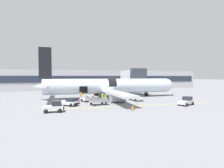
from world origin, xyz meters
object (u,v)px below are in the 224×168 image
Objects in this scene: suitcase_on_tarmac_upright at (78,101)px; suitcase_on_tarmac_spare at (78,102)px; baggage_tug_rear at (136,97)px; baggage_tug_spare at (186,101)px; baggage_cart_queued at (99,101)px; ground_crew_driver at (81,96)px; baggage_tug_lead at (54,107)px; ground_crew_loader_b at (105,98)px; baggage_cart_loading at (90,99)px; ground_crew_loader_a at (103,97)px; airplane at (109,86)px; baggage_tug_mid at (69,102)px.

suitcase_on_tarmac_spare is at bearing -90.80° from suitcase_on_tarmac_upright.
baggage_tug_rear is 9.77m from baggage_tug_spare.
ground_crew_driver is at bearing 106.94° from baggage_cart_queued.
baggage_tug_lead is 1.71× the size of ground_crew_driver.
suitcase_on_tarmac_spare is (-17.44, 7.10, -0.36)m from baggage_tug_spare.
ground_crew_loader_b reaches higher than suitcase_on_tarmac_upright.
suitcase_on_tarmac_upright is (3.95, 7.57, -0.29)m from baggage_tug_lead.
ground_crew_loader_a is at bearing -21.60° from baggage_cart_loading.
ground_crew_loader_a is at bearing -41.55° from ground_crew_driver.
suitcase_on_tarmac_upright is at bearing -142.23° from airplane.
suitcase_on_tarmac_spare is (-4.90, -1.36, -0.60)m from ground_crew_loader_a.
baggage_tug_rear is at bearing -9.84° from baggage_cart_loading.
ground_crew_loader_b reaches higher than baggage_cart_loading.
baggage_tug_lead is 11.87m from ground_crew_loader_a.
baggage_tug_spare is 4.07× the size of suitcase_on_tarmac_upright.
baggage_cart_queued is at bearing -115.38° from airplane.
suitcase_on_tarmac_upright is at bearing 178.71° from baggage_tug_rear.
baggage_cart_loading is at bearing 158.40° from ground_crew_loader_a.
baggage_cart_queued is at bearing -80.47° from baggage_cart_loading.
baggage_tug_lead is at bearing -138.09° from ground_crew_loader_a.
ground_crew_loader_b is (2.47, -2.83, 0.32)m from baggage_cart_loading.
ground_crew_loader_a reaches higher than ground_crew_loader_b.
ground_crew_loader_b is at bearing -17.02° from suitcase_on_tarmac_upright.
suitcase_on_tarmac_upright reaches higher than suitcase_on_tarmac_spare.
baggage_tug_lead is 0.84× the size of baggage_tug_mid.
baggage_tug_spare is 14.93m from baggage_cart_queued.
baggage_tug_spare is 0.84× the size of baggage_cart_loading.
airplane is 20.03× the size of ground_crew_driver.
baggage_tug_rear is 0.84× the size of baggage_cart_loading.
baggage_tug_lead is (-11.66, -13.53, -1.94)m from airplane.
baggage_tug_mid is 3.34m from suitcase_on_tarmac_upright.
baggage_cart_queued is (0.80, -4.76, 0.07)m from baggage_cart_loading.
baggage_tug_rear is 11.29m from ground_crew_driver.
baggage_tug_lead is at bearing -116.05° from baggage_tug_mid.
suitcase_on_tarmac_spare is (-2.46, -2.33, -0.25)m from baggage_cart_loading.
ground_crew_loader_b reaches higher than baggage_tug_spare.
baggage_tug_rear reaches higher than baggage_tug_spare.
suitcase_on_tarmac_spare is at bearing -136.55° from baggage_cart_loading.
baggage_cart_loading is at bearing 43.45° from suitcase_on_tarmac_spare.
baggage_cart_queued is 4.14m from ground_crew_loader_a.
airplane is at bearing 63.28° from ground_crew_loader_a.
baggage_tug_rear is 0.87× the size of baggage_cart_queued.
baggage_tug_lead reaches higher than baggage_cart_loading.
ground_crew_loader_a is at bearing 66.64° from baggage_cart_queued.
ground_crew_loader_b is at bearing 11.90° from baggage_tug_mid.
baggage_tug_mid is (2.29, 4.68, -0.07)m from baggage_tug_lead.
baggage_cart_loading reaches higher than suitcase_on_tarmac_spare.
ground_crew_driver is at bearing 126.25° from ground_crew_loader_b.
baggage_cart_loading is at bearing -60.22° from ground_crew_driver.
ground_crew_loader_a is at bearing 90.91° from ground_crew_loader_b.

